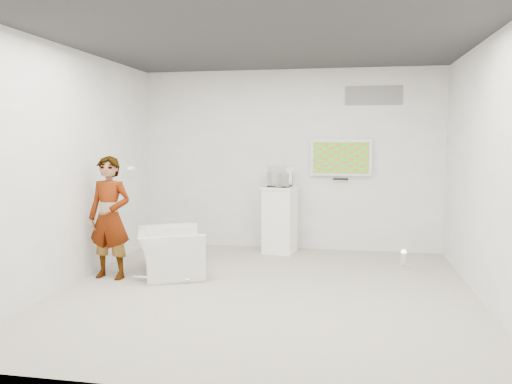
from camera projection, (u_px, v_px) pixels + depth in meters
room at (266, 169)px, 5.93m from camera, size 5.01×5.01×3.00m
tv at (341, 158)px, 8.17m from camera, size 1.00×0.08×0.60m
logo_decal at (374, 95)px, 8.01m from camera, size 0.90×0.02×0.30m
person at (110, 218)px, 6.61m from camera, size 0.63×0.44×1.63m
armchair at (170, 252)px, 6.78m from camera, size 1.18×1.24×0.64m
pedestal at (280, 220)px, 8.15m from camera, size 0.61×0.61×1.08m
floor_uplight at (404, 260)px, 7.13m from camera, size 0.21×0.21×0.27m
vitrine at (280, 177)px, 8.07m from camera, size 0.40×0.40×0.33m
console at (280, 180)px, 8.08m from camera, size 0.11×0.16×0.21m
wii_remote at (131, 168)px, 6.62m from camera, size 0.04×0.15×0.04m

